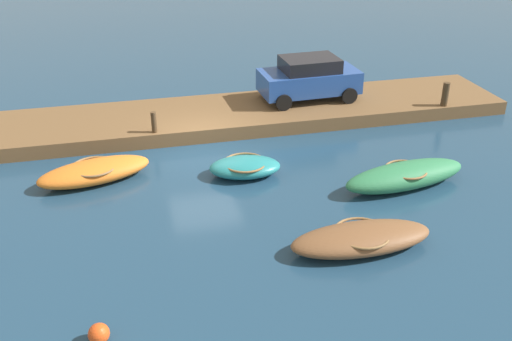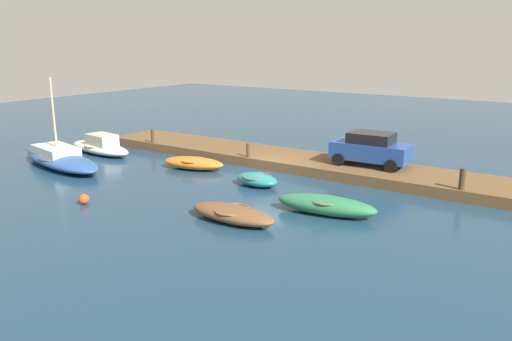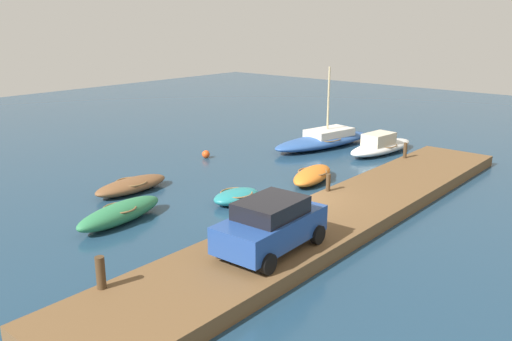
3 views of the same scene
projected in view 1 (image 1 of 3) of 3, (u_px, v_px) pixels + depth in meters
ground_plane at (202, 150)px, 20.09m from camera, size 84.00×84.00×0.00m
dock_platform at (193, 119)px, 22.02m from camera, size 24.93×3.70×0.53m
rowboat_green at (405, 176)px, 17.55m from camera, size 4.27×1.81×0.78m
dinghy_teal at (245, 167)px, 18.27m from camera, size 2.42×1.59×0.59m
rowboat_orange at (94, 171)px, 17.91m from camera, size 3.74×2.17×0.67m
rowboat_brown at (361, 238)px, 14.63m from camera, size 3.78×1.47×0.63m
mooring_post_west at (445, 94)px, 22.32m from camera, size 0.26×0.26×0.94m
mooring_post_mid_west at (154, 122)px, 20.02m from camera, size 0.19×0.19×0.76m
parked_car at (309, 78)px, 22.80m from camera, size 4.00×2.20×1.72m
marker_buoy at (99, 334)px, 11.73m from camera, size 0.45×0.45×0.45m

